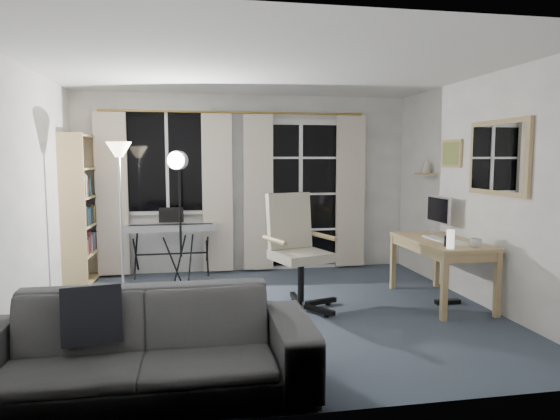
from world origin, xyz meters
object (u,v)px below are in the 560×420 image
object	(u,v)px
office_chair	(294,240)
mug	(476,242)
studio_light	(178,176)
bookshelf	(78,213)
monitor	(439,211)
sofa	(141,329)
keyboard_piano	(171,229)
desk	(441,247)
torchiere_lamp	(120,173)

from	to	relation	value
office_chair	mug	bearing A→B (deg)	-37.91
studio_light	bookshelf	bearing A→B (deg)	174.26
mug	monitor	bearing A→B (deg)	84.18
studio_light	sofa	distance (m)	2.83
mug	keyboard_piano	bearing A→B (deg)	144.66
desk	mug	xyz separation A→B (m)	(0.10, -0.50, 0.14)
bookshelf	studio_light	distance (m)	1.42
sofa	bookshelf	bearing A→B (deg)	108.19
mug	sofa	size ratio (longest dim) A/B	0.05
keyboard_piano	sofa	bearing A→B (deg)	-92.14
studio_light	mug	bearing A→B (deg)	-10.45
keyboard_piano	office_chair	xyz separation A→B (m)	(1.30, -1.51, 0.05)
keyboard_piano	monitor	size ratio (longest dim) A/B	2.40
bookshelf	studio_light	world-z (taller)	bookshelf
bookshelf	sofa	world-z (taller)	bookshelf
bookshelf	keyboard_piano	size ratio (longest dim) A/B	1.57
torchiere_lamp	desk	world-z (taller)	torchiere_lamp
studio_light	mug	xyz separation A→B (m)	(2.87, -1.55, -0.60)
keyboard_piano	studio_light	size ratio (longest dim) A/B	0.71
office_chair	monitor	world-z (taller)	office_chair
keyboard_piano	monitor	world-z (taller)	monitor
office_chair	sofa	distance (m)	2.23
monitor	mug	bearing A→B (deg)	-96.24
monitor	sofa	xyz separation A→B (m)	(-3.16, -2.08, -0.50)
keyboard_piano	office_chair	world-z (taller)	office_chair
torchiere_lamp	sofa	world-z (taller)	torchiere_lamp
mug	desk	bearing A→B (deg)	101.31
torchiere_lamp	office_chair	distance (m)	2.06
torchiere_lamp	mug	distance (m)	3.79
bookshelf	sofa	distance (m)	3.41
desk	sofa	size ratio (longest dim) A/B	0.57
mug	office_chair	bearing A→B (deg)	160.25
desk	mug	world-z (taller)	mug
keyboard_piano	monitor	bearing A→B (deg)	-21.40
bookshelf	torchiere_lamp	xyz separation A→B (m)	(0.61, -0.76, 0.51)
torchiere_lamp	desk	bearing A→B (deg)	-13.65
studio_light	torchiere_lamp	bearing A→B (deg)	-142.34
studio_light	desk	size ratio (longest dim) A/B	1.31
torchiere_lamp	mug	xyz separation A→B (m)	(3.50, -1.32, -0.65)
studio_light	keyboard_piano	bearing A→B (deg)	119.09
torchiere_lamp	monitor	world-z (taller)	torchiere_lamp
studio_light	desk	bearing A→B (deg)	-2.84
office_chair	keyboard_piano	bearing A→B (deg)	112.50
studio_light	mug	size ratio (longest dim) A/B	14.95
studio_light	sofa	size ratio (longest dim) A/B	0.74
torchiere_lamp	studio_light	bearing A→B (deg)	19.78
bookshelf	monitor	distance (m)	4.35
bookshelf	sofa	size ratio (longest dim) A/B	0.82
monitor	torchiere_lamp	bearing A→B (deg)	173.63
studio_light	office_chair	bearing A→B (deg)	-20.63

